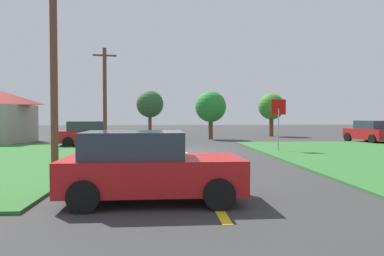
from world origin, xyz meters
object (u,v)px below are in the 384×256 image
at_px(parked_car_near_building, 90,134).
at_px(pine_tree_center, 150,104).
at_px(car_on_crossroad, 371,132).
at_px(stop_sign, 278,114).
at_px(utility_pole_mid, 105,93).
at_px(oak_tree_right, 211,107).
at_px(utility_pole_near, 54,71).
at_px(car_behind_on_main_road, 148,167).
at_px(oak_tree_left, 271,107).

distance_m(parked_car_near_building, pine_tree_center, 10.73).
distance_m(parked_car_near_building, car_on_crossroad, 19.93).
height_order(stop_sign, utility_pole_mid, utility_pole_mid).
xyz_separation_m(utility_pole_mid, oak_tree_right, (8.46, 1.85, -1.00)).
bearing_deg(utility_pole_near, stop_sign, 24.00).
bearing_deg(oak_tree_right, utility_pole_mid, -167.68).
relative_size(car_behind_on_main_road, car_on_crossroad, 1.00).
bearing_deg(car_behind_on_main_road, car_on_crossroad, 49.28).
height_order(utility_pole_mid, oak_tree_left, utility_pole_mid).
bearing_deg(oak_tree_right, stop_sign, -78.38).
bearing_deg(car_behind_on_main_road, utility_pole_mid, 100.23).
bearing_deg(parked_car_near_building, utility_pole_mid, 79.79).
bearing_deg(car_on_crossroad, pine_tree_center, 52.93).
relative_size(utility_pole_near, utility_pole_mid, 1.02).
height_order(car_on_crossroad, utility_pole_near, utility_pole_near).
height_order(car_on_crossroad, oak_tree_left, oak_tree_left).
bearing_deg(utility_pole_near, parked_car_near_building, 91.82).
height_order(utility_pole_near, oak_tree_right, utility_pole_near).
bearing_deg(utility_pole_mid, oak_tree_right, 12.32).
bearing_deg(car_on_crossroad, oak_tree_right, 54.87).
height_order(stop_sign, oak_tree_right, oak_tree_right).
xyz_separation_m(stop_sign, oak_tree_left, (4.02, 15.75, 0.77)).
xyz_separation_m(parked_car_near_building, oak_tree_left, (15.01, 11.27, 2.02)).
bearing_deg(oak_tree_left, utility_pole_near, -125.66).
bearing_deg(stop_sign, car_on_crossroad, -148.49).
height_order(parked_car_near_building, pine_tree_center, pine_tree_center).
distance_m(parked_car_near_building, car_behind_on_main_road, 16.99).
height_order(utility_pole_mid, oak_tree_right, utility_pole_mid).
bearing_deg(stop_sign, car_behind_on_main_road, 56.08).
xyz_separation_m(oak_tree_left, pine_tree_center, (-11.54, -1.35, 0.18)).
relative_size(parked_car_near_building, oak_tree_right, 1.07).
distance_m(stop_sign, oak_tree_right, 11.70).
xyz_separation_m(car_behind_on_main_road, oak_tree_left, (10.65, 27.69, 2.02)).
distance_m(stop_sign, car_behind_on_main_road, 13.72).
distance_m(utility_pole_near, oak_tree_left, 25.26).
relative_size(stop_sign, oak_tree_left, 0.70).
bearing_deg(pine_tree_center, utility_pole_near, -99.41).
height_order(car_behind_on_main_road, pine_tree_center, pine_tree_center).
height_order(pine_tree_center, oak_tree_right, pine_tree_center).
bearing_deg(car_behind_on_main_road, oak_tree_right, 78.89).
xyz_separation_m(parked_car_near_building, utility_pole_near, (0.29, -9.24, 2.98)).
height_order(utility_pole_near, pine_tree_center, utility_pole_near).
xyz_separation_m(utility_pole_near, oak_tree_right, (8.34, 16.20, -1.07)).
height_order(stop_sign, car_on_crossroad, stop_sign).
height_order(car_on_crossroad, oak_tree_right, oak_tree_right).
bearing_deg(parked_car_near_building, car_behind_on_main_road, -83.37).
bearing_deg(utility_pole_mid, car_on_crossroad, -8.93).
distance_m(oak_tree_left, pine_tree_center, 11.62).
bearing_deg(utility_pole_mid, utility_pole_near, -89.54).
bearing_deg(utility_pole_mid, stop_sign, -41.59).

